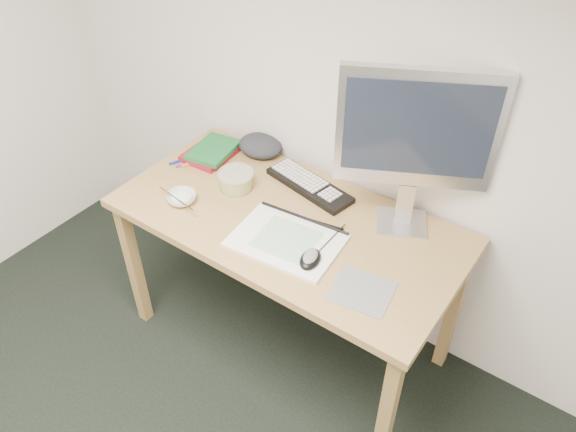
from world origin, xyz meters
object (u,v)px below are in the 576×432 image
object	(u,v)px
keyboard	(309,185)
monitor	(417,134)
rice_bowl	(182,198)
sketchpad	(287,240)
desk	(287,234)

from	to	relation	value
keyboard	monitor	xyz separation A→B (m)	(0.42, 0.02, 0.39)
keyboard	rice_bowl	xyz separation A→B (m)	(-0.37, -0.38, 0.01)
sketchpad	monitor	size ratio (longest dim) A/B	0.62
keyboard	monitor	distance (m)	0.58
sketchpad	monitor	bearing A→B (deg)	43.06
rice_bowl	keyboard	bearing A→B (deg)	45.94
desk	keyboard	bearing A→B (deg)	100.35
sketchpad	rice_bowl	bearing A→B (deg)	-179.34
sketchpad	rice_bowl	size ratio (longest dim) A/B	3.33
desk	monitor	xyz separation A→B (m)	(0.38, 0.24, 0.49)
sketchpad	keyboard	xyz separation A→B (m)	(-0.12, 0.33, 0.01)
sketchpad	keyboard	distance (m)	0.35
desk	monitor	distance (m)	0.66
monitor	rice_bowl	world-z (taller)	monitor
monitor	rice_bowl	xyz separation A→B (m)	(-0.80, -0.40, -0.39)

